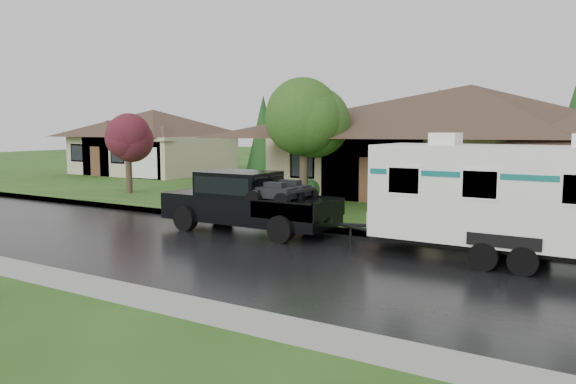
{
  "coord_description": "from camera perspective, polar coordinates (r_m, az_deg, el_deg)",
  "views": [
    {
      "loc": [
        9.16,
        -14.93,
        3.64
      ],
      "look_at": [
        -1.32,
        2.0,
        1.33
      ],
      "focal_mm": 35.0,
      "sensor_mm": 36.0,
      "label": 1
    }
  ],
  "objects": [
    {
      "name": "tree_red",
      "position": [
        30.92,
        -15.96,
        5.22
      ],
      "size": [
        2.51,
        2.51,
        4.15
      ],
      "color": "#382B1E",
      "rests_on": "lawn"
    },
    {
      "name": "house_main",
      "position": [
        29.58,
        18.45,
        6.18
      ],
      "size": [
        19.44,
        10.8,
        6.9
      ],
      "color": "#9B8969",
      "rests_on": "lawn"
    },
    {
      "name": "ground",
      "position": [
        17.89,
        0.23,
        -5.12
      ],
      "size": [
        140.0,
        140.0,
        0.0
      ],
      "primitive_type": "plane",
      "color": "#244A17",
      "rests_on": "ground"
    },
    {
      "name": "tree_left_green",
      "position": [
        24.9,
        1.64,
        7.3
      ],
      "size": [
        3.3,
        3.3,
        5.46
      ],
      "color": "#382B1E",
      "rests_on": "lawn"
    },
    {
      "name": "lawn",
      "position": [
        31.5,
        14.65,
        -0.1
      ],
      "size": [
        140.0,
        26.0,
        0.15
      ],
      "primitive_type": "cube",
      "color": "#244A17",
      "rests_on": "ground"
    },
    {
      "name": "house_far",
      "position": [
        43.65,
        -13.44,
        5.56
      ],
      "size": [
        10.8,
        8.64,
        5.8
      ],
      "color": "tan",
      "rests_on": "lawn"
    },
    {
      "name": "pickup_truck",
      "position": [
        19.62,
        -4.31,
        -0.77
      ],
      "size": [
        6.29,
        2.39,
        2.1
      ],
      "color": "black",
      "rests_on": "ground"
    },
    {
      "name": "curb",
      "position": [
        19.79,
        3.65,
        -3.77
      ],
      "size": [
        140.0,
        0.5,
        0.15
      ],
      "primitive_type": "cube",
      "color": "gray",
      "rests_on": "ground"
    },
    {
      "name": "road",
      "position": [
        16.26,
        -3.48,
        -6.32
      ],
      "size": [
        140.0,
        8.0,
        0.01
      ],
      "primitive_type": "cube",
      "color": "black",
      "rests_on": "ground"
    },
    {
      "name": "travel_trailer",
      "position": [
        16.04,
        22.04,
        -0.29
      ],
      "size": [
        7.76,
        2.73,
        3.48
      ],
      "color": "white",
      "rests_on": "ground"
    },
    {
      "name": "shrub_row",
      "position": [
        25.44,
        15.2,
        -0.37
      ],
      "size": [
        13.6,
        1.0,
        1.0
      ],
      "color": "#143814",
      "rests_on": "lawn"
    }
  ]
}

